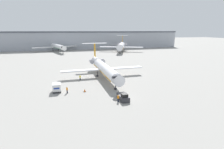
{
  "coord_description": "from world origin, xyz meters",
  "views": [
    {
      "loc": [
        -12.99,
        -36.13,
        15.84
      ],
      "look_at": [
        0.0,
        11.24,
        3.28
      ],
      "focal_mm": 28.0,
      "sensor_mm": 36.0,
      "label": 1
    }
  ],
  "objects_px": {
    "worker_on_apron": "(67,90)",
    "traffic_cone_left": "(85,91)",
    "pushback_tug": "(123,97)",
    "airplane_parked_far_right": "(56,46)",
    "airplane_parked_far_left": "(121,46)",
    "worker_near_tug": "(118,98)",
    "worker_by_wing": "(80,77)",
    "airplane_main": "(103,67)",
    "luggage_cart": "(57,88)"
  },
  "relations": [
    {
      "from": "worker_on_apron",
      "to": "traffic_cone_left",
      "type": "bearing_deg",
      "value": -1.57
    },
    {
      "from": "pushback_tug",
      "to": "airplane_parked_far_right",
      "type": "distance_m",
      "value": 106.71
    },
    {
      "from": "airplane_parked_far_left",
      "to": "pushback_tug",
      "type": "bearing_deg",
      "value": -107.95
    },
    {
      "from": "pushback_tug",
      "to": "worker_near_tug",
      "type": "bearing_deg",
      "value": -149.66
    },
    {
      "from": "traffic_cone_left",
      "to": "worker_by_wing",
      "type": "bearing_deg",
      "value": 90.67
    },
    {
      "from": "airplane_main",
      "to": "airplane_parked_far_left",
      "type": "xyz_separation_m",
      "value": [
        28.7,
        67.5,
        0.99
      ]
    },
    {
      "from": "traffic_cone_left",
      "to": "worker_on_apron",
      "type": "bearing_deg",
      "value": 178.43
    },
    {
      "from": "worker_near_tug",
      "to": "airplane_parked_far_right",
      "type": "bearing_deg",
      "value": 99.09
    },
    {
      "from": "traffic_cone_left",
      "to": "airplane_parked_far_left",
      "type": "relative_size",
      "value": 0.02
    },
    {
      "from": "traffic_cone_left",
      "to": "pushback_tug",
      "type": "bearing_deg",
      "value": -44.46
    },
    {
      "from": "worker_by_wing",
      "to": "worker_near_tug",
      "type": "bearing_deg",
      "value": -71.71
    },
    {
      "from": "airplane_parked_far_left",
      "to": "airplane_parked_far_right",
      "type": "bearing_deg",
      "value": 161.27
    },
    {
      "from": "airplane_main",
      "to": "worker_by_wing",
      "type": "xyz_separation_m",
      "value": [
        -8.3,
        -2.21,
        -2.42
      ]
    },
    {
      "from": "airplane_parked_far_right",
      "to": "airplane_main",
      "type": "bearing_deg",
      "value": -77.46
    },
    {
      "from": "airplane_main",
      "to": "worker_by_wing",
      "type": "distance_m",
      "value": 8.92
    },
    {
      "from": "luggage_cart",
      "to": "traffic_cone_left",
      "type": "bearing_deg",
      "value": -15.63
    },
    {
      "from": "airplane_main",
      "to": "worker_near_tug",
      "type": "xyz_separation_m",
      "value": [
        -1.63,
        -22.39,
        -2.43
      ]
    },
    {
      "from": "worker_by_wing",
      "to": "airplane_parked_far_right",
      "type": "relative_size",
      "value": 0.04
    },
    {
      "from": "airplane_main",
      "to": "airplane_parked_far_left",
      "type": "bearing_deg",
      "value": 66.97
    },
    {
      "from": "worker_near_tug",
      "to": "worker_by_wing",
      "type": "xyz_separation_m",
      "value": [
        -6.67,
        20.18,
        0.01
      ]
    },
    {
      "from": "pushback_tug",
      "to": "luggage_cart",
      "type": "xyz_separation_m",
      "value": [
        -15.06,
        9.84,
        0.45
      ]
    },
    {
      "from": "pushback_tug",
      "to": "airplane_parked_far_left",
      "type": "distance_m",
      "value": 93.65
    },
    {
      "from": "worker_by_wing",
      "to": "traffic_cone_left",
      "type": "distance_m",
      "value": 11.45
    },
    {
      "from": "worker_by_wing",
      "to": "pushback_tug",
      "type": "bearing_deg",
      "value": -67.11
    },
    {
      "from": "worker_near_tug",
      "to": "airplane_parked_far_left",
      "type": "bearing_deg",
      "value": 71.35
    },
    {
      "from": "worker_by_wing",
      "to": "traffic_cone_left",
      "type": "bearing_deg",
      "value": -89.33
    },
    {
      "from": "airplane_main",
      "to": "pushback_tug",
      "type": "relative_size",
      "value": 7.89
    },
    {
      "from": "worker_by_wing",
      "to": "luggage_cart",
      "type": "bearing_deg",
      "value": -126.11
    },
    {
      "from": "worker_near_tug",
      "to": "airplane_parked_far_right",
      "type": "distance_m",
      "value": 107.32
    },
    {
      "from": "luggage_cart",
      "to": "airplane_parked_far_right",
      "type": "xyz_separation_m",
      "value": [
        -3.38,
        95.22,
        2.85
      ]
    },
    {
      "from": "airplane_main",
      "to": "worker_near_tug",
      "type": "height_order",
      "value": "airplane_main"
    },
    {
      "from": "worker_by_wing",
      "to": "traffic_cone_left",
      "type": "relative_size",
      "value": 2.39
    },
    {
      "from": "traffic_cone_left",
      "to": "airplane_parked_far_right",
      "type": "bearing_deg",
      "value": 96.12
    },
    {
      "from": "worker_near_tug",
      "to": "worker_on_apron",
      "type": "xyz_separation_m",
      "value": [
        -11.01,
        8.86,
        0.0
      ]
    },
    {
      "from": "worker_near_tug",
      "to": "airplane_parked_far_right",
      "type": "height_order",
      "value": "airplane_parked_far_right"
    },
    {
      "from": "worker_by_wing",
      "to": "airplane_parked_far_left",
      "type": "distance_m",
      "value": 79.0
    },
    {
      "from": "luggage_cart",
      "to": "airplane_parked_far_left",
      "type": "xyz_separation_m",
      "value": [
        43.91,
        79.19,
        3.18
      ]
    },
    {
      "from": "pushback_tug",
      "to": "airplane_parked_far_right",
      "type": "relative_size",
      "value": 0.11
    },
    {
      "from": "worker_near_tug",
      "to": "airplane_parked_far_left",
      "type": "height_order",
      "value": "airplane_parked_far_left"
    },
    {
      "from": "luggage_cart",
      "to": "traffic_cone_left",
      "type": "height_order",
      "value": "luggage_cart"
    },
    {
      "from": "worker_by_wing",
      "to": "worker_on_apron",
      "type": "bearing_deg",
      "value": -110.97
    },
    {
      "from": "luggage_cart",
      "to": "traffic_cone_left",
      "type": "xyz_separation_m",
      "value": [
        7.04,
        -1.97,
        -0.79
      ]
    },
    {
      "from": "worker_on_apron",
      "to": "traffic_cone_left",
      "type": "distance_m",
      "value": 4.51
    },
    {
      "from": "airplane_main",
      "to": "pushback_tug",
      "type": "bearing_deg",
      "value": -90.39
    },
    {
      "from": "worker_near_tug",
      "to": "airplane_parked_far_right",
      "type": "xyz_separation_m",
      "value": [
        -16.95,
        105.93,
        3.09
      ]
    },
    {
      "from": "worker_on_apron",
      "to": "luggage_cart",
      "type": "bearing_deg",
      "value": 144.29
    },
    {
      "from": "airplane_parked_far_left",
      "to": "worker_by_wing",
      "type": "bearing_deg",
      "value": -117.96
    },
    {
      "from": "airplane_parked_far_left",
      "to": "worker_near_tug",
      "type": "bearing_deg",
      "value": -108.65
    },
    {
      "from": "pushback_tug",
      "to": "traffic_cone_left",
      "type": "relative_size",
      "value": 5.94
    },
    {
      "from": "pushback_tug",
      "to": "worker_on_apron",
      "type": "distance_m",
      "value": 14.83
    }
  ]
}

